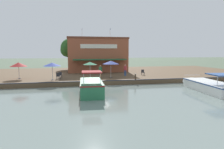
% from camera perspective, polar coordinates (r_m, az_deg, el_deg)
% --- Properties ---
extents(ground_plane, '(220.00, 220.00, 0.00)m').
position_cam_1_polar(ground_plane, '(24.46, -3.77, -3.39)').
color(ground_plane, '#4C5B47').
extents(quay_deck, '(22.00, 56.00, 0.60)m').
position_cam_1_polar(quay_deck, '(35.24, -6.24, 0.13)').
color(quay_deck, brown).
rests_on(quay_deck, ground).
extents(quay_edge_fender, '(0.20, 50.40, 0.10)m').
position_cam_1_polar(quay_edge_fender, '(24.46, -3.81, -1.85)').
color(quay_edge_fender, '#2D2D33').
rests_on(quay_edge_fender, quay_deck).
extents(waterfront_restaurant, '(9.03, 10.67, 7.95)m').
position_cam_1_polar(waterfront_restaurant, '(37.72, -4.47, 5.70)').
color(waterfront_restaurant, brown).
rests_on(waterfront_restaurant, quay_deck).
extents(patio_umbrella_far_corner, '(2.21, 2.21, 2.23)m').
position_cam_1_polar(patio_umbrella_far_corner, '(29.20, -25.15, 2.60)').
color(patio_umbrella_far_corner, '#B7B7B7').
rests_on(patio_umbrella_far_corner, quay_deck).
extents(patio_umbrella_mid_patio_right, '(2.25, 2.25, 2.41)m').
position_cam_1_polar(patio_umbrella_mid_patio_right, '(27.48, -0.35, 3.47)').
color(patio_umbrella_mid_patio_right, '#B7B7B7').
rests_on(patio_umbrella_mid_patio_right, quay_deck).
extents(patio_umbrella_back_row, '(2.24, 2.24, 2.26)m').
position_cam_1_polar(patio_umbrella_back_row, '(26.57, -16.74, 2.79)').
color(patio_umbrella_back_row, '#B7B7B7').
rests_on(patio_umbrella_back_row, quay_deck).
extents(patio_umbrella_by_entrance, '(1.79, 1.79, 2.32)m').
position_cam_1_polar(patio_umbrella_by_entrance, '(26.19, -6.32, 3.17)').
color(patio_umbrella_by_entrance, '#B7B7B7').
rests_on(patio_umbrella_by_entrance, quay_deck).
extents(cafe_chair_far_corner_seat, '(0.56, 0.56, 0.85)m').
position_cam_1_polar(cafe_chair_far_corner_seat, '(27.06, -15.14, -0.34)').
color(cafe_chair_far_corner_seat, '#2D2D33').
rests_on(cafe_chair_far_corner_seat, quay_deck).
extents(cafe_chair_mid_patio, '(0.49, 0.49, 0.85)m').
position_cam_1_polar(cafe_chair_mid_patio, '(28.10, -14.57, -0.08)').
color(cafe_chair_mid_patio, '#2D2D33').
rests_on(cafe_chair_mid_patio, quay_deck).
extents(cafe_chair_facing_river, '(0.49, 0.49, 0.85)m').
position_cam_1_polar(cafe_chair_facing_river, '(31.23, 8.80, 0.70)').
color(cafe_chair_facing_river, '#2D2D33').
rests_on(cafe_chair_facing_river, quay_deck).
extents(person_near_entrance, '(0.48, 0.48, 1.69)m').
position_cam_1_polar(person_near_entrance, '(30.15, 3.80, 1.67)').
color(person_near_entrance, '#2D5193').
rests_on(person_near_entrance, quay_deck).
extents(person_mid_patio, '(0.49, 0.49, 1.73)m').
position_cam_1_polar(person_mid_patio, '(28.00, -3.32, 1.36)').
color(person_mid_patio, orange).
rests_on(person_mid_patio, quay_deck).
extents(motorboat_far_downstream, '(8.47, 3.16, 2.00)m').
position_cam_1_polar(motorboat_far_downstream, '(23.97, 25.34, -2.69)').
color(motorboat_far_downstream, white).
rests_on(motorboat_far_downstream, river_water).
extents(motorboat_distant_upstream, '(6.74, 2.44, 2.35)m').
position_cam_1_polar(motorboat_distant_upstream, '(20.37, -6.05, -3.20)').
color(motorboat_distant_upstream, '#287047').
rests_on(motorboat_distant_upstream, river_water).
extents(mooring_post, '(0.22, 0.22, 0.79)m').
position_cam_1_polar(mooring_post, '(25.73, 6.68, -0.67)').
color(mooring_post, '#473323').
rests_on(mooring_post, quay_deck).
extents(tree_downstream_bank, '(4.26, 4.06, 6.38)m').
position_cam_1_polar(tree_downstream_bank, '(42.93, -12.00, 7.22)').
color(tree_downstream_bank, brown).
rests_on(tree_downstream_bank, quay_deck).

